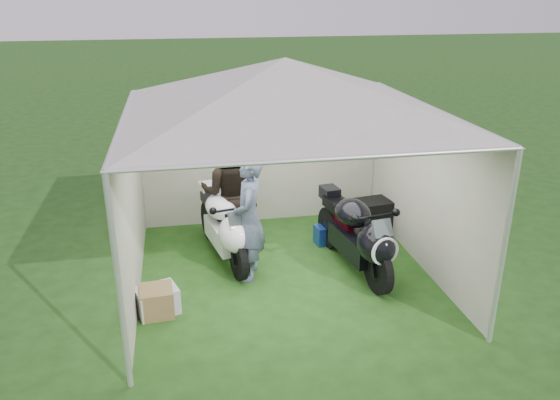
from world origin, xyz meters
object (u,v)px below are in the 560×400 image
(canopy_tent, at_px, (285,92))
(person_blue_jacket, at_px, (249,218))
(motorcycle_black, at_px, (357,233))
(crate_0, at_px, (157,300))
(crate_1, at_px, (157,301))
(paddock_stand, at_px, (328,234))
(equipment_box, at_px, (372,216))
(motorcycle_white, at_px, (225,225))
(person_dark_jacket, at_px, (230,193))

(canopy_tent, bearing_deg, person_blue_jacket, 179.20)
(motorcycle_black, height_order, crate_0, motorcycle_black)
(motorcycle_black, bearing_deg, crate_1, -176.53)
(paddock_stand, height_order, crate_1, crate_1)
(motorcycle_black, bearing_deg, person_blue_jacket, 165.90)
(equipment_box, height_order, crate_1, equipment_box)
(person_blue_jacket, bearing_deg, paddock_stand, 134.36)
(paddock_stand, xyz_separation_m, person_blue_jacket, (-1.36, -0.82, 0.73))
(paddock_stand, distance_m, person_blue_jacket, 1.75)
(equipment_box, xyz_separation_m, crate_0, (-3.45, -1.80, -0.11))
(motorcycle_white, height_order, crate_1, motorcycle_white)
(paddock_stand, xyz_separation_m, crate_1, (-2.62, -1.57, 0.03))
(person_blue_jacket, xyz_separation_m, crate_0, (-1.26, -0.70, -0.72))
(crate_0, bearing_deg, paddock_stand, 30.21)
(motorcycle_white, height_order, person_blue_jacket, person_blue_jacket)
(paddock_stand, distance_m, equipment_box, 0.89)
(paddock_stand, xyz_separation_m, equipment_box, (0.83, 0.28, 0.13))
(equipment_box, bearing_deg, motorcycle_black, -118.80)
(motorcycle_white, xyz_separation_m, person_dark_jacket, (0.12, 0.31, 0.38))
(person_dark_jacket, distance_m, crate_1, 2.09)
(motorcycle_white, bearing_deg, canopy_tent, -47.41)
(person_blue_jacket, height_order, crate_0, person_blue_jacket)
(paddock_stand, xyz_separation_m, crate_0, (-2.62, -1.52, 0.02))
(person_dark_jacket, xyz_separation_m, crate_1, (-1.10, -1.60, -0.77))
(crate_0, bearing_deg, motorcycle_black, 11.49)
(canopy_tent, distance_m, crate_1, 3.06)
(person_blue_jacket, bearing_deg, crate_0, -47.84)
(equipment_box, bearing_deg, crate_1, -151.86)
(motorcycle_white, bearing_deg, person_blue_jacket, -74.26)
(person_dark_jacket, bearing_deg, equipment_box, -156.26)
(person_dark_jacket, relative_size, person_blue_jacket, 1.07)
(motorcycle_black, distance_m, equipment_box, 1.45)
(person_dark_jacket, bearing_deg, paddock_stand, -163.46)
(crate_0, bearing_deg, equipment_box, 27.59)
(person_blue_jacket, distance_m, crate_1, 1.62)
(equipment_box, distance_m, crate_1, 3.91)
(person_dark_jacket, xyz_separation_m, equipment_box, (2.35, 0.24, -0.67))
(motorcycle_white, distance_m, crate_0, 1.64)
(person_dark_jacket, height_order, crate_0, person_dark_jacket)
(person_dark_jacket, height_order, crate_1, person_dark_jacket)
(canopy_tent, xyz_separation_m, person_dark_jacket, (-0.65, 0.86, -1.63))
(canopy_tent, xyz_separation_m, equipment_box, (1.70, 1.11, -2.30))
(canopy_tent, height_order, paddock_stand, canopy_tent)
(person_blue_jacket, relative_size, crate_0, 3.57)
(motorcycle_white, distance_m, paddock_stand, 1.72)
(motorcycle_white, height_order, motorcycle_black, motorcycle_black)
(canopy_tent, relative_size, person_blue_jacket, 3.21)
(crate_0, bearing_deg, motorcycle_white, 52.06)
(canopy_tent, xyz_separation_m, motorcycle_black, (1.02, -0.13, -1.99))
(motorcycle_white, relative_size, crate_1, 5.09)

